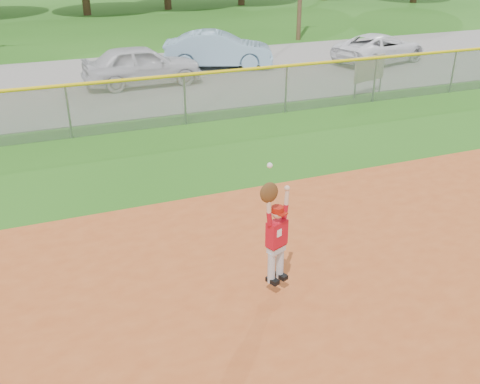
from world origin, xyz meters
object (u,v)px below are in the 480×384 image
at_px(car_white_b, 380,48).
at_px(ballplayer, 276,232).
at_px(sponsor_sign, 370,70).
at_px(car_white_a, 142,65).
at_px(car_blue, 218,50).

xyz_separation_m(car_white_b, ballplayer, (-11.66, -13.91, 0.44)).
distance_m(sponsor_sign, ballplayer, 12.47).
relative_size(car_white_b, sponsor_sign, 3.02).
distance_m(car_white_a, car_white_b, 10.71).
distance_m(car_blue, car_white_b, 7.23).
height_order(car_white_a, sponsor_sign, car_white_a).
xyz_separation_m(car_blue, ballplayer, (-4.64, -15.63, 0.31)).
bearing_deg(ballplayer, car_white_b, 50.01).
bearing_deg(ballplayer, car_white_a, 86.05).
bearing_deg(sponsor_sign, ballplayer, -130.50).
bearing_deg(car_white_a, ballplayer, 173.95).
bearing_deg(car_blue, car_white_a, 136.13).
relative_size(car_blue, sponsor_sign, 3.05).
bearing_deg(car_white_b, ballplayer, 124.06).
distance_m(car_white_a, ballplayer, 13.85).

